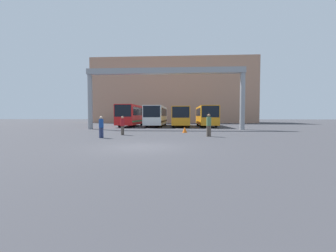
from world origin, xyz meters
TOP-DOWN VIEW (x-y plane):
  - ground_plane at (0.00, 0.00)m, footprint 200.00×200.00m
  - building_backdrop at (0.00, 45.60)m, footprint 38.83×12.00m
  - overhead_gantry at (0.00, 15.93)m, footprint 19.48×0.80m
  - bus_slot_0 at (-5.94, 23.58)m, footprint 2.56×10.32m
  - bus_slot_1 at (-1.98, 24.57)m, footprint 2.57×12.30m
  - bus_slot_2 at (1.98, 23.64)m, footprint 2.56×10.43m
  - bus_slot_3 at (5.94, 24.05)m, footprint 2.56×11.26m
  - pedestrian_far_center at (4.33, 6.43)m, footprint 0.38×0.38m
  - pedestrian_mid_left at (-3.02, 7.44)m, footprint 0.34×0.34m
  - pedestrian_near_left at (-3.93, 4.77)m, footprint 0.34×0.34m
  - traffic_cone at (2.43, 10.42)m, footprint 0.47×0.47m

SIDE VIEW (x-z plane):
  - ground_plane at x=0.00m, z-range 0.00..0.00m
  - traffic_cone at x=2.43m, z-range 0.00..0.60m
  - pedestrian_near_left at x=-3.93m, z-range 0.05..1.70m
  - pedestrian_mid_left at x=-3.02m, z-range 0.05..1.70m
  - pedestrian_far_center at x=4.33m, z-range 0.06..1.88m
  - bus_slot_2 at x=1.98m, z-range 0.23..3.26m
  - bus_slot_3 at x=5.94m, z-range 0.24..3.36m
  - bus_slot_1 at x=-1.98m, z-range 0.24..3.39m
  - bus_slot_0 at x=-5.94m, z-range 0.25..3.56m
  - overhead_gantry at x=0.00m, z-range 2.25..9.79m
  - building_backdrop at x=0.00m, z-range 0.00..15.27m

